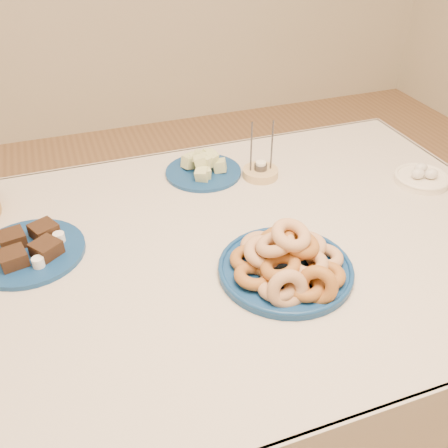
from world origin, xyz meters
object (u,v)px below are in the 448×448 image
Objects in this scene: melon_plate at (203,167)px; candle_holder at (260,172)px; dining_table at (218,276)px; donut_platter at (287,263)px; egg_bowl at (422,177)px; brownie_plate at (29,249)px.

candle_holder is (0.16, -0.08, -0.00)m from melon_plate.
dining_table is 0.25m from donut_platter.
melon_plate reaches higher than egg_bowl.
candle_holder is (0.70, 0.17, 0.00)m from brownie_plate.
dining_table is at bearing -15.24° from brownie_plate.
brownie_plate is at bearing 178.27° from egg_bowl.
melon_plate is 0.18m from candle_holder.
egg_bowl is (0.62, -0.28, -0.01)m from melon_plate.
candle_holder reaches higher than brownie_plate.
egg_bowl is (0.69, 0.09, 0.12)m from dining_table.
dining_table is at bearing 126.00° from donut_platter.
candle_holder is at bearing 50.04° from dining_table.
egg_bowl reaches higher than dining_table.
egg_bowl is at bearing 7.29° from dining_table.
melon_plate is (0.08, 0.37, 0.13)m from dining_table.
donut_platter reaches higher than dining_table.
egg_bowl is at bearing -1.73° from brownie_plate.
brownie_plate reaches higher than dining_table.
candle_holder reaches higher than dining_table.
donut_platter reaches higher than melon_plate.
candle_holder is 0.99× the size of egg_bowl.
donut_platter is 0.47m from candle_holder.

